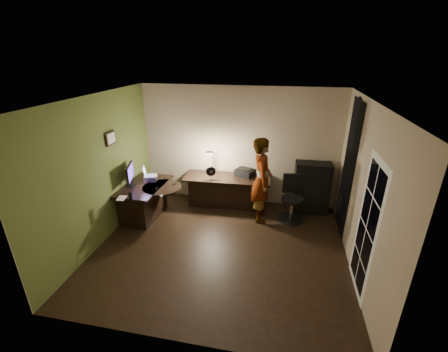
% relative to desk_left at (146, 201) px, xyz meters
% --- Properties ---
extents(floor, '(4.50, 4.00, 0.01)m').
position_rel_desk_left_xyz_m(floor, '(1.83, -0.80, -0.38)').
color(floor, black).
rests_on(floor, ground).
extents(ceiling, '(4.50, 4.00, 0.01)m').
position_rel_desk_left_xyz_m(ceiling, '(1.83, -0.80, 2.33)').
color(ceiling, silver).
rests_on(ceiling, floor).
extents(wall_back, '(4.50, 0.01, 2.70)m').
position_rel_desk_left_xyz_m(wall_back, '(1.83, 1.20, 0.97)').
color(wall_back, tan).
rests_on(wall_back, floor).
extents(wall_front, '(4.50, 0.01, 2.70)m').
position_rel_desk_left_xyz_m(wall_front, '(1.83, -2.81, 0.97)').
color(wall_front, tan).
rests_on(wall_front, floor).
extents(wall_left, '(0.01, 4.00, 2.70)m').
position_rel_desk_left_xyz_m(wall_left, '(-0.42, -0.80, 0.97)').
color(wall_left, tan).
rests_on(wall_left, floor).
extents(wall_right, '(0.01, 4.00, 2.70)m').
position_rel_desk_left_xyz_m(wall_right, '(4.08, -0.80, 0.97)').
color(wall_right, tan).
rests_on(wall_right, floor).
extents(green_wall_overlay, '(0.00, 4.00, 2.70)m').
position_rel_desk_left_xyz_m(green_wall_overlay, '(-0.41, -0.80, 0.97)').
color(green_wall_overlay, '#4D5D26').
rests_on(green_wall_overlay, floor).
extents(arched_doorway, '(0.01, 0.90, 2.60)m').
position_rel_desk_left_xyz_m(arched_doorway, '(4.07, 0.35, 0.92)').
color(arched_doorway, black).
rests_on(arched_doorway, floor).
extents(french_door, '(0.02, 0.92, 2.10)m').
position_rel_desk_left_xyz_m(french_door, '(4.07, -1.35, 0.67)').
color(french_door, white).
rests_on(french_door, floor).
extents(framed_picture, '(0.04, 0.30, 0.25)m').
position_rel_desk_left_xyz_m(framed_picture, '(-0.39, -0.35, 1.47)').
color(framed_picture, black).
rests_on(framed_picture, wall_left).
extents(desk_left, '(0.86, 1.34, 0.75)m').
position_rel_desk_left_xyz_m(desk_left, '(0.00, 0.00, 0.00)').
color(desk_left, black).
rests_on(desk_left, floor).
extents(desk_right, '(1.97, 0.76, 0.73)m').
position_rel_desk_left_xyz_m(desk_right, '(1.64, 0.83, -0.01)').
color(desk_right, black).
rests_on(desk_right, floor).
extents(cabinet, '(0.78, 0.41, 1.15)m').
position_rel_desk_left_xyz_m(cabinet, '(3.51, 0.98, 0.20)').
color(cabinet, black).
rests_on(cabinet, floor).
extents(laptop_stand, '(0.30, 0.27, 0.11)m').
position_rel_desk_left_xyz_m(laptop_stand, '(0.05, 0.25, 0.43)').
color(laptop_stand, silver).
rests_on(laptop_stand, desk_left).
extents(laptop, '(0.37, 0.36, 0.20)m').
position_rel_desk_left_xyz_m(laptop, '(0.05, 0.25, 0.60)').
color(laptop, silver).
rests_on(laptop, laptop_stand).
extents(monitor, '(0.26, 0.54, 0.35)m').
position_rel_desk_left_xyz_m(monitor, '(-0.25, -0.10, 0.55)').
color(monitor, black).
rests_on(monitor, desk_left).
extents(mouse, '(0.07, 0.09, 0.03)m').
position_rel_desk_left_xyz_m(mouse, '(0.57, -0.43, 0.39)').
color(mouse, silver).
rests_on(mouse, desk_left).
extents(phone, '(0.07, 0.13, 0.01)m').
position_rel_desk_left_xyz_m(phone, '(0.63, 0.19, 0.38)').
color(phone, black).
rests_on(phone, desk_left).
extents(pen, '(0.01, 0.12, 0.01)m').
position_rel_desk_left_xyz_m(pen, '(0.34, -0.10, 0.38)').
color(pen, black).
rests_on(pen, desk_left).
extents(speaker, '(0.09, 0.09, 0.18)m').
position_rel_desk_left_xyz_m(speaker, '(0.08, -0.71, 0.47)').
color(speaker, black).
rests_on(speaker, desk_left).
extents(notepad, '(0.18, 0.23, 0.01)m').
position_rel_desk_left_xyz_m(notepad, '(-0.15, -0.66, 0.38)').
color(notepad, silver).
rests_on(notepad, desk_left).
extents(desk_fan, '(0.24, 0.19, 0.33)m').
position_rel_desk_left_xyz_m(desk_fan, '(1.31, 0.61, 0.51)').
color(desk_fan, black).
rests_on(desk_fan, desk_right).
extents(headphones, '(0.21, 0.09, 0.10)m').
position_rel_desk_left_xyz_m(headphones, '(2.26, 1.04, 0.39)').
color(headphones, navy).
rests_on(headphones, desk_right).
extents(printer, '(0.50, 0.45, 0.18)m').
position_rel_desk_left_xyz_m(printer, '(2.02, 1.00, 0.43)').
color(printer, black).
rests_on(printer, desk_right).
extents(desk_lamp, '(0.22, 0.34, 0.70)m').
position_rel_desk_left_xyz_m(desk_lamp, '(1.28, 0.89, 0.69)').
color(desk_lamp, black).
rests_on(desk_lamp, desk_right).
extents(office_chair, '(0.61, 0.61, 0.98)m').
position_rel_desk_left_xyz_m(office_chair, '(3.10, 0.48, 0.11)').
color(office_chair, black).
rests_on(office_chair, floor).
extents(person, '(0.53, 0.71, 1.81)m').
position_rel_desk_left_xyz_m(person, '(2.44, 0.40, 0.53)').
color(person, '#D8A88C').
rests_on(person, floor).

